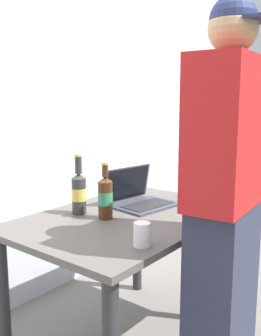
# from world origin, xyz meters

# --- Properties ---
(desk) EXTENTS (1.21, 0.82, 0.75)m
(desk) POSITION_xyz_m (0.00, 0.00, 0.63)
(desk) COLOR #56514C
(desk) RESTS_ON ground
(laptop) EXTENTS (0.38, 0.34, 0.21)m
(laptop) POSITION_xyz_m (0.20, 0.08, 0.79)
(laptop) COLOR #383D4C
(laptop) RESTS_ON desk
(beer_bottle_green) EXTENTS (0.08, 0.08, 0.29)m
(beer_bottle_green) POSITION_xyz_m (-0.11, 0.06, 0.86)
(beer_bottle_green) COLOR #472B14
(beer_bottle_green) RESTS_ON desk
(beer_bottle_dark) EXTENTS (0.08, 0.08, 0.32)m
(beer_bottle_dark) POSITION_xyz_m (-0.14, 0.22, 0.87)
(beer_bottle_dark) COLOR #333333
(beer_bottle_dark) RESTS_ON desk
(person_figure) EXTENTS (0.47, 0.30, 1.74)m
(person_figure) POSITION_xyz_m (-0.06, -0.57, 0.87)
(person_figure) COLOR #2D3347
(person_figure) RESTS_ON ground
(coffee_mug) EXTENTS (0.11, 0.07, 0.10)m
(coffee_mug) POSITION_xyz_m (-0.30, -0.32, 0.80)
(coffee_mug) COLOR white
(coffee_mug) RESTS_ON desk
(back_wall) EXTENTS (6.00, 0.10, 2.60)m
(back_wall) POSITION_xyz_m (0.00, 0.87, 1.30)
(back_wall) COLOR silver
(back_wall) RESTS_ON ground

